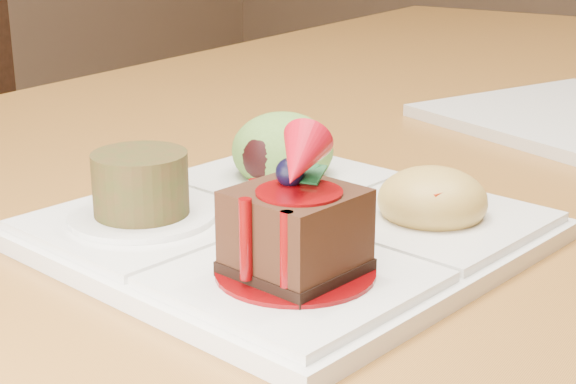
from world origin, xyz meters
The scene contains 2 objects.
dining_table centered at (0.00, 0.00, 0.68)m, with size 1.00×1.80×0.75m.
sampler_plate centered at (0.04, -0.43, 0.77)m, with size 0.32×0.32×0.11m.
Camera 1 is at (0.34, -0.89, 0.96)m, focal length 55.00 mm.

